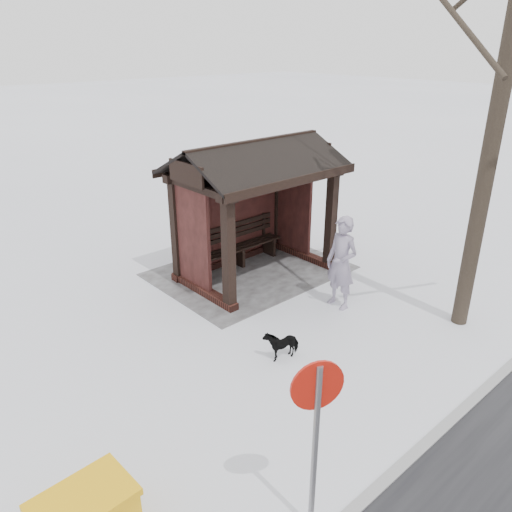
{
  "coord_description": "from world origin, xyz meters",
  "views": [
    {
      "loc": [
        6.96,
        7.81,
        4.96
      ],
      "look_at": [
        0.71,
        0.8,
        0.91
      ],
      "focal_mm": 35.0,
      "sensor_mm": 36.0,
      "label": 1
    }
  ],
  "objects_px": {
    "bus_shelter": "(251,181)",
    "dog": "(281,343)",
    "road_sign": "(316,412)",
    "pedestrian": "(341,263)"
  },
  "relations": [
    {
      "from": "bus_shelter",
      "to": "dog",
      "type": "xyz_separation_m",
      "value": [
        1.86,
        2.9,
        -1.91
      ]
    },
    {
      "from": "bus_shelter",
      "to": "road_sign",
      "type": "height_order",
      "value": "bus_shelter"
    },
    {
      "from": "pedestrian",
      "to": "dog",
      "type": "height_order",
      "value": "pedestrian"
    },
    {
      "from": "bus_shelter",
      "to": "dog",
      "type": "height_order",
      "value": "bus_shelter"
    },
    {
      "from": "dog",
      "to": "road_sign",
      "type": "relative_size",
      "value": 0.28
    },
    {
      "from": "bus_shelter",
      "to": "pedestrian",
      "type": "relative_size",
      "value": 1.9
    },
    {
      "from": "road_sign",
      "to": "dog",
      "type": "bearing_deg",
      "value": -104.39
    },
    {
      "from": "bus_shelter",
      "to": "pedestrian",
      "type": "xyz_separation_m",
      "value": [
        -0.26,
        2.4,
        -1.22
      ]
    },
    {
      "from": "bus_shelter",
      "to": "road_sign",
      "type": "distance_m",
      "value": 6.73
    },
    {
      "from": "bus_shelter",
      "to": "road_sign",
      "type": "xyz_separation_m",
      "value": [
        3.91,
        5.44,
        -0.57
      ]
    }
  ]
}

